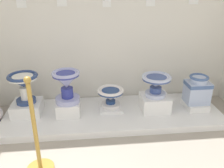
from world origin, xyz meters
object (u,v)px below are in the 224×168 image
Objects in this scene: stanchion_post_near_left at (37,146)px; antique_toilet_broad_patterned at (111,95)px; plinth_block_squat_floral at (68,108)px; plinth_block_broad_patterned at (111,107)px; info_placard_fourth at (151,0)px; info_placard_second at (62,1)px; plinth_block_slender_white at (27,108)px; antique_toilet_squat_floral at (66,83)px; plinth_block_central_ornate at (195,105)px; antique_toilet_slender_white at (23,83)px; info_placard_first at (21,2)px; antique_toilet_central_ornate at (197,89)px; antique_toilet_tall_cobalt at (156,82)px; info_placard_third at (107,2)px; info_placard_fifth at (194,0)px; plinth_block_tall_cobalt at (155,103)px.

antique_toilet_broad_patterned is at bearing 51.61° from stanchion_post_near_left.
plinth_block_squat_floral is 0.91× the size of plinth_block_broad_patterned.
antique_toilet_broad_patterned is 1.39m from info_placard_fourth.
info_placard_second is (-0.60, 0.40, 1.37)m from plinth_block_broad_patterned.
plinth_block_slender_white is at bearing 107.94° from stanchion_post_near_left.
info_placard_second reaches higher than plinth_block_broad_patterned.
antique_toilet_squat_floral is 1.80m from plinth_block_central_ornate.
antique_toilet_slender_white is 1.26× the size of plinth_block_squat_floral.
plinth_block_broad_patterned is 2.34× the size of info_placard_first.
info_placard_second is at bearing 146.01° from plinth_block_broad_patterned.
plinth_block_slender_white is 2.95× the size of info_placard_second.
plinth_block_central_ornate reaches higher than plinth_block_broad_patterned.
plinth_block_slender_white is 0.66m from antique_toilet_squat_floral.
antique_toilet_broad_patterned is 1.19m from antique_toilet_central_ornate.
antique_toilet_tall_cobalt is at bearing -16.01° from info_placard_first.
antique_toilet_squat_floral is 1.08× the size of antique_toilet_tall_cobalt.
info_placard_first is at bearing 180.00° from info_placard_third.
stanchion_post_near_left is at bearing -103.71° from plinth_block_squat_floral.
antique_toilet_broad_patterned is at bearing -63.43° from plinth_block_broad_patterned.
antique_toilet_broad_patterned is 1.20m from plinth_block_central_ornate.
plinth_block_slender_white is 1.76m from info_placard_third.
antique_toilet_squat_floral is at bearing 0.00° from plinth_block_squat_floral.
plinth_block_squat_floral is 1.81m from info_placard_fourth.
plinth_block_slender_white is at bearing -141.63° from info_placard_second.
info_placard_first reaches higher than antique_toilet_broad_patterned.
antique_toilet_central_ornate is 2.94× the size of info_placard_fifth.
info_placard_fourth reaches higher than info_placard_fifth.
plinth_block_squat_floral is at bearing 76.29° from stanchion_post_near_left.
info_placard_first is (-0.54, 0.48, 1.30)m from plinth_block_squat_floral.
info_placard_third is at bearing 40.76° from plinth_block_squat_floral.
antique_toilet_squat_floral is 1.76m from antique_toilet_central_ornate.
plinth_block_tall_cobalt reaches higher than plinth_block_central_ornate.
antique_toilet_squat_floral is at bearing 179.72° from plinth_block_tall_cobalt.
antique_toilet_broad_patterned is 1.73m from info_placard_fifth.
antique_toilet_central_ornate is 1.22m from info_placard_fifth.
plinth_block_squat_floral is 2.13× the size of info_placard_first.
plinth_block_tall_cobalt is (0.60, -0.09, 0.09)m from plinth_block_broad_patterned.
plinth_block_central_ornate is at bearing -39.45° from info_placard_fourth.
stanchion_post_near_left reaches higher than plinth_block_squat_floral.
plinth_block_tall_cobalt is 1.82m from info_placard_second.
info_placard_first is 1.88m from stanchion_post_near_left.
antique_toilet_broad_patterned is at bearing 175.65° from antique_toilet_central_ornate.
plinth_block_squat_floral is 2.35× the size of info_placard_fifth.
info_placard_fifth is at bearing 39.62° from antique_toilet_tall_cobalt.
plinth_block_tall_cobalt is at bearing -38.89° from info_placard_third.
stanchion_post_near_left reaches higher than antique_toilet_broad_patterned.
stanchion_post_near_left is at bearing -72.06° from plinth_block_slender_white.
antique_toilet_tall_cobalt is at bearing 90.00° from plinth_block_tall_cobalt.
plinth_block_central_ornate is 0.34× the size of stanchion_post_near_left.
info_placard_third reaches higher than antique_toilet_slender_white.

